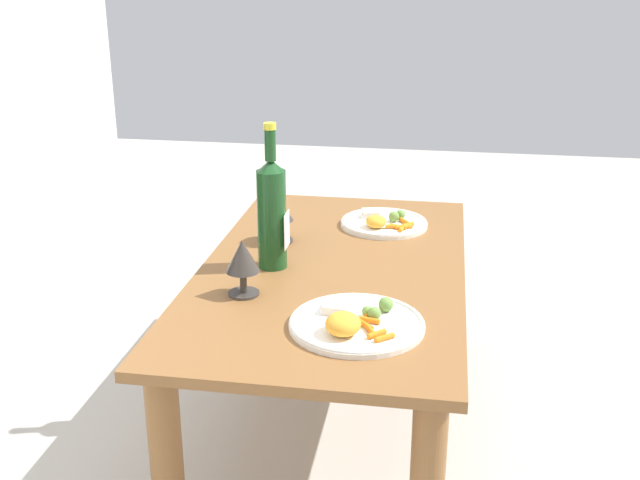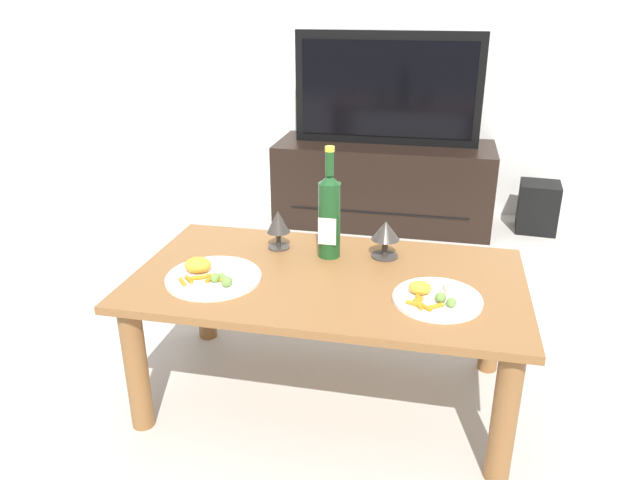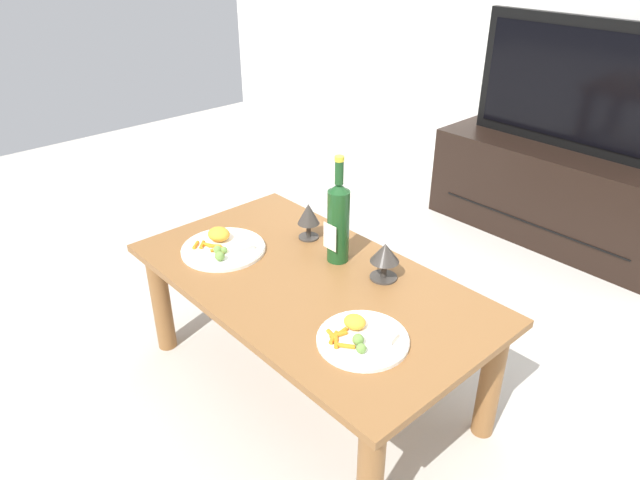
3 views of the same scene
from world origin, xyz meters
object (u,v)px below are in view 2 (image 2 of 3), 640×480
object	(u,v)px
wine_bottle	(329,213)
dinner_plate_right	(436,298)
goblet_right	(386,233)
tv_stand	(383,184)
floor_speaker	(538,207)
dining_table	(328,298)
goblet_left	(278,223)
tv_screen	(387,89)
dinner_plate_left	(212,275)

from	to	relation	value
wine_bottle	dinner_plate_right	distance (m)	0.46
goblet_right	dinner_plate_right	xyz separation A→B (m)	(0.18, -0.28, -0.07)
tv_stand	dinner_plate_right	bearing A→B (deg)	-79.27
floor_speaker	dinner_plate_right	bearing A→B (deg)	-101.82
floor_speaker	dining_table	bearing A→B (deg)	-112.13
wine_bottle	goblet_left	size ratio (longest dim) A/B	2.74
tv_screen	goblet_right	xyz separation A→B (m)	(0.16, -1.52, -0.25)
wine_bottle	goblet_left	xyz separation A→B (m)	(-0.18, 0.03, -0.06)
floor_speaker	dinner_plate_right	world-z (taller)	dinner_plate_right
dining_table	goblet_left	distance (m)	0.32
goblet_right	goblet_left	bearing A→B (deg)	180.00
dining_table	goblet_right	size ratio (longest dim) A/B	9.55
dining_table	wine_bottle	size ratio (longest dim) A/B	3.24
tv_stand	floor_speaker	xyz separation A→B (m)	(0.88, 0.05, -0.10)
goblet_left	floor_speaker	bearing A→B (deg)	55.33
dining_table	wine_bottle	bearing A→B (deg)	99.93
tv_stand	tv_screen	distance (m)	0.55
tv_stand	goblet_right	world-z (taller)	goblet_right
floor_speaker	goblet_left	size ratio (longest dim) A/B	2.08
floor_speaker	goblet_left	bearing A→B (deg)	-120.23
goblet_left	wine_bottle	bearing A→B (deg)	-9.16
tv_stand	wine_bottle	xyz separation A→B (m)	(-0.02, -1.55, 0.36)
goblet_right	dinner_plate_right	world-z (taller)	goblet_right
wine_bottle	goblet_right	world-z (taller)	wine_bottle
wine_bottle	dinner_plate_right	xyz separation A→B (m)	(0.36, -0.25, -0.14)
dining_table	tv_screen	distance (m)	1.75
dining_table	wine_bottle	distance (m)	0.28
goblet_left	dinner_plate_right	distance (m)	0.62
tv_stand	dinner_plate_left	size ratio (longest dim) A/B	4.21
tv_screen	wine_bottle	bearing A→B (deg)	-90.73
tv_screen	dining_table	bearing A→B (deg)	-89.77
dinner_plate_left	floor_speaker	bearing A→B (deg)	56.63
tv_stand	dinner_plate_left	distance (m)	1.85
tv_stand	floor_speaker	size ratio (longest dim) A/B	4.37
tv_stand	goblet_left	xyz separation A→B (m)	(-0.20, -1.52, 0.30)
dining_table	floor_speaker	distance (m)	1.98
floor_speaker	goblet_right	size ratio (longest dim) A/B	2.24
floor_speaker	wine_bottle	world-z (taller)	wine_bottle
wine_bottle	dinner_plate_right	size ratio (longest dim) A/B	1.46
dinner_plate_left	dinner_plate_right	world-z (taller)	dinner_plate_left
dinner_plate_right	tv_stand	bearing A→B (deg)	100.73
dinner_plate_left	goblet_right	bearing A→B (deg)	29.35
dinner_plate_right	dining_table	bearing A→B (deg)	163.05
dining_table	goblet_right	distance (m)	0.29
dinner_plate_left	dinner_plate_right	bearing A→B (deg)	-0.19
dinner_plate_left	dinner_plate_right	size ratio (longest dim) A/B	1.15
dining_table	tv_screen	xyz separation A→B (m)	(-0.01, 1.70, 0.41)
goblet_right	dinner_plate_right	bearing A→B (deg)	-57.83
tv_screen	floor_speaker	distance (m)	1.09
dinner_plate_left	dining_table	bearing A→B (deg)	16.21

